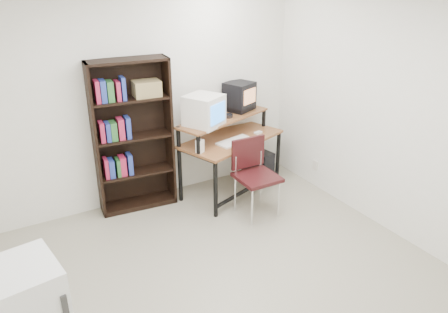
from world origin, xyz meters
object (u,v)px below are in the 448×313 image
school_chair (254,169)px  bookshelf (132,134)px  pc_tower (258,164)px  computer_desk (230,140)px  crt_tv (239,94)px  crt_monitor (204,111)px

school_chair → bookshelf: size_ratio=0.50×
bookshelf → pc_tower: bearing=0.4°
school_chair → bookshelf: 1.47m
computer_desk → crt_tv: bearing=20.4°
crt_monitor → school_chair: 0.90m
crt_tv → school_chair: size_ratio=0.47×
crt_tv → school_chair: 1.11m
computer_desk → crt_tv: crt_tv is taller
computer_desk → crt_tv: size_ratio=3.49×
pc_tower → crt_tv: bearing=140.7°
crt_monitor → school_chair: (0.32, -0.60, -0.59)m
crt_tv → crt_monitor: bearing=178.8°
school_chair → pc_tower: bearing=52.3°
crt_monitor → bookshelf: bearing=134.3°
crt_tv → bookshelf: 1.48m
computer_desk → crt_monitor: size_ratio=2.82×
bookshelf → crt_tv: bearing=4.8°
computer_desk → school_chair: size_ratio=1.64×
computer_desk → school_chair: 0.64m
school_chair → bookshelf: bookshelf is taller
computer_desk → crt_monitor: 0.59m
school_chair → crt_tv: bearing=69.4°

